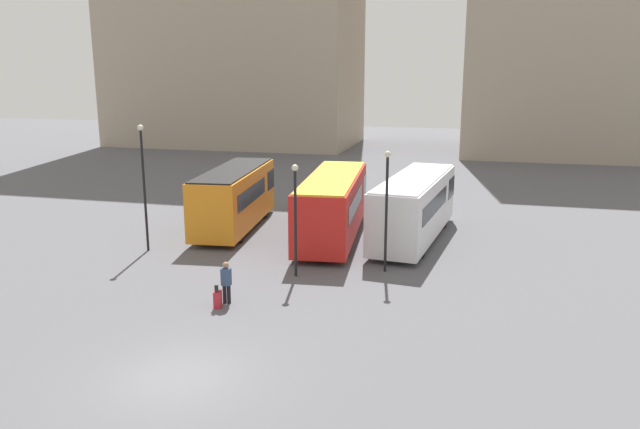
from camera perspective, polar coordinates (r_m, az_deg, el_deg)
ground_plane at (r=19.09m, az=-12.82°, el=-14.33°), size 160.00×160.00×0.00m
building_block_right at (r=70.24m, az=22.41°, el=16.53°), size 21.03×15.74×27.85m
bus_0 at (r=34.88m, az=-7.81°, el=1.66°), size 3.43×9.24×3.35m
bus_1 at (r=32.65m, az=1.18°, el=0.97°), size 3.63×10.63×3.31m
bus_2 at (r=32.67m, az=8.64°, el=0.82°), size 3.56×10.18×3.31m
traveler at (r=23.91m, az=-8.58°, el=-5.83°), size 0.50×0.50×1.65m
suitcase at (r=23.77m, az=-9.34°, el=-7.65°), size 0.33×0.41×0.92m
lamp_post_0 at (r=31.01m, az=-15.82°, el=3.19°), size 0.28×0.28×6.15m
lamp_post_1 at (r=26.21m, az=-2.27°, el=0.40°), size 0.28×0.28×4.85m
lamp_post_2 at (r=26.91m, az=6.11°, el=1.21°), size 0.28×0.28×5.33m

